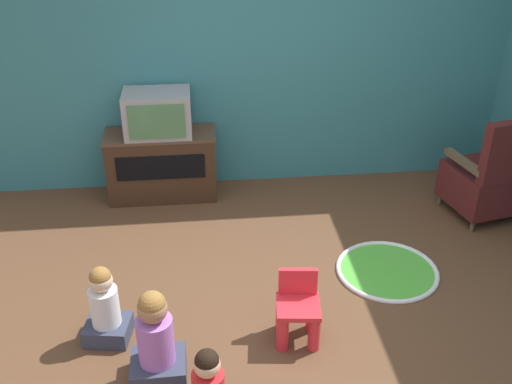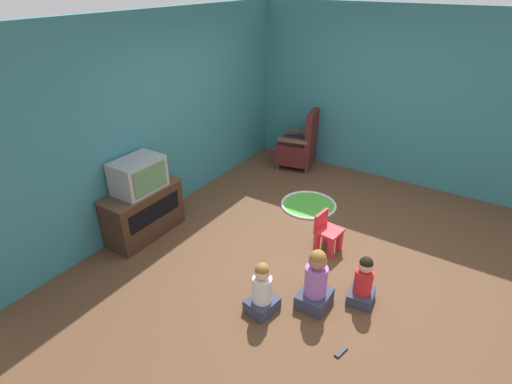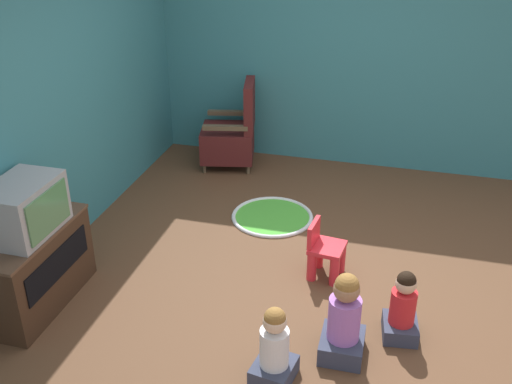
{
  "view_description": "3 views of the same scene",
  "coord_description": "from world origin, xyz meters",
  "px_view_note": "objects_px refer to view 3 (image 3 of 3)",
  "views": [
    {
      "loc": [
        -0.65,
        -3.29,
        2.86
      ],
      "look_at": [
        -0.25,
        0.59,
        0.69
      ],
      "focal_mm": 42.0,
      "sensor_mm": 36.0,
      "label": 1
    },
    {
      "loc": [
        -3.84,
        -1.66,
        2.97
      ],
      "look_at": [
        -0.43,
        0.55,
        0.74
      ],
      "focal_mm": 28.0,
      "sensor_mm": 36.0,
      "label": 2
    },
    {
      "loc": [
        -4.25,
        -0.77,
        2.94
      ],
      "look_at": [
        -0.24,
        0.31,
        0.81
      ],
      "focal_mm": 42.0,
      "sensor_mm": 36.0,
      "label": 3
    }
  ],
  "objects_px": {
    "black_armchair": "(232,135)",
    "child_watching_right": "(403,309)",
    "television": "(24,208)",
    "tv_cabinet": "(35,267)",
    "child_watching_left": "(274,349)",
    "child_watching_center": "(344,321)",
    "yellow_kid_chair": "(325,253)"
  },
  "relations": [
    {
      "from": "tv_cabinet",
      "to": "television",
      "type": "relative_size",
      "value": 1.7
    },
    {
      "from": "black_armchair",
      "to": "child_watching_center",
      "type": "height_order",
      "value": "black_armchair"
    },
    {
      "from": "black_armchair",
      "to": "child_watching_right",
      "type": "relative_size",
      "value": 1.82
    },
    {
      "from": "child_watching_right",
      "to": "television",
      "type": "bearing_deg",
      "value": 90.01
    },
    {
      "from": "tv_cabinet",
      "to": "child_watching_center",
      "type": "height_order",
      "value": "child_watching_center"
    },
    {
      "from": "yellow_kid_chair",
      "to": "child_watching_left",
      "type": "relative_size",
      "value": 0.84
    },
    {
      "from": "tv_cabinet",
      "to": "television",
      "type": "bearing_deg",
      "value": -90.0
    },
    {
      "from": "yellow_kid_chair",
      "to": "child_watching_center",
      "type": "height_order",
      "value": "child_watching_center"
    },
    {
      "from": "tv_cabinet",
      "to": "child_watching_right",
      "type": "height_order",
      "value": "tv_cabinet"
    },
    {
      "from": "child_watching_center",
      "to": "child_watching_right",
      "type": "xyz_separation_m",
      "value": [
        0.3,
        -0.38,
        -0.05
      ]
    },
    {
      "from": "child_watching_center",
      "to": "child_watching_right",
      "type": "distance_m",
      "value": 0.49
    },
    {
      "from": "television",
      "to": "yellow_kid_chair",
      "type": "bearing_deg",
      "value": -65.27
    },
    {
      "from": "television",
      "to": "child_watching_right",
      "type": "distance_m",
      "value": 2.83
    },
    {
      "from": "child_watching_right",
      "to": "yellow_kid_chair",
      "type": "bearing_deg",
      "value": 39.82
    },
    {
      "from": "black_armchair",
      "to": "child_watching_left",
      "type": "bearing_deg",
      "value": 9.38
    },
    {
      "from": "black_armchair",
      "to": "child_watching_left",
      "type": "xyz_separation_m",
      "value": [
        -3.22,
        -1.28,
        -0.12
      ]
    },
    {
      "from": "tv_cabinet",
      "to": "black_armchair",
      "type": "xyz_separation_m",
      "value": [
        2.9,
        -0.69,
        0.04
      ]
    },
    {
      "from": "tv_cabinet",
      "to": "black_armchair",
      "type": "bearing_deg",
      "value": -13.35
    },
    {
      "from": "yellow_kid_chair",
      "to": "child_watching_right",
      "type": "bearing_deg",
      "value": -126.58
    },
    {
      "from": "black_armchair",
      "to": "yellow_kid_chair",
      "type": "bearing_deg",
      "value": 23.64
    },
    {
      "from": "tv_cabinet",
      "to": "child_watching_right",
      "type": "distance_m",
      "value": 2.78
    },
    {
      "from": "black_armchair",
      "to": "child_watching_right",
      "type": "height_order",
      "value": "black_armchair"
    },
    {
      "from": "yellow_kid_chair",
      "to": "black_armchair",
      "type": "bearing_deg",
      "value": 42.48
    },
    {
      "from": "child_watching_left",
      "to": "child_watching_right",
      "type": "relative_size",
      "value": 1.05
    },
    {
      "from": "child_watching_left",
      "to": "child_watching_center",
      "type": "height_order",
      "value": "child_watching_center"
    },
    {
      "from": "television",
      "to": "child_watching_left",
      "type": "height_order",
      "value": "television"
    },
    {
      "from": "tv_cabinet",
      "to": "child_watching_right",
      "type": "bearing_deg",
      "value": -82.94
    },
    {
      "from": "child_watching_left",
      "to": "child_watching_right",
      "type": "distance_m",
      "value": 1.03
    },
    {
      "from": "child_watching_left",
      "to": "child_watching_right",
      "type": "bearing_deg",
      "value": -40.78
    },
    {
      "from": "yellow_kid_chair",
      "to": "child_watching_left",
      "type": "height_order",
      "value": "child_watching_left"
    },
    {
      "from": "yellow_kid_chair",
      "to": "child_watching_center",
      "type": "bearing_deg",
      "value": -156.72
    },
    {
      "from": "yellow_kid_chair",
      "to": "child_watching_left",
      "type": "xyz_separation_m",
      "value": [
        -1.28,
        0.13,
        0.04
      ]
    }
  ]
}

